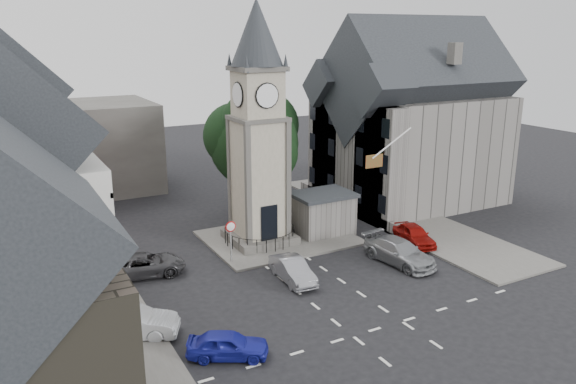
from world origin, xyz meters
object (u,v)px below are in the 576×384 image
stone_shelter (322,213)px  car_east_red (414,234)px  pedestrian (383,207)px  car_west_blue (228,345)px  clock_tower (258,127)px

stone_shelter → car_east_red: size_ratio=1.06×
stone_shelter → pedestrian: 6.08m
stone_shelter → car_east_red: 6.66m
car_west_blue → pedestrian: size_ratio=2.00×
stone_shelter → car_west_blue: size_ratio=1.17×
clock_tower → car_east_red: size_ratio=4.01×
car_west_blue → clock_tower: bearing=-2.7°
stone_shelter → clock_tower: bearing=174.2°
clock_tower → pedestrian: 12.99m
car_east_red → pedestrian: 5.70m
stone_shelter → car_west_blue: 17.07m
car_west_blue → car_east_red: bearing=-38.8°
car_west_blue → pedestrian: pedestrian is taller
car_west_blue → pedestrian: bearing=-27.2°
car_east_red → clock_tower: bearing=162.3°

